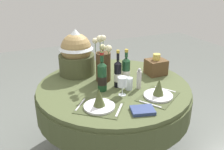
{
  "coord_description": "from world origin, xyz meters",
  "views": [
    {
      "loc": [
        -0.83,
        -1.84,
        1.69
      ],
      "look_at": [
        0.0,
        0.03,
        0.82
      ],
      "focal_mm": 38.83,
      "sensor_mm": 36.0,
      "label": 1
    }
  ],
  "objects_px": {
    "wine_bottle_rear": "(126,71)",
    "pepper_mill": "(139,79)",
    "dining_table": "(113,99)",
    "wine_glass_left": "(122,82)",
    "place_setting_right": "(158,92)",
    "wine_bottle_left": "(102,76)",
    "place_setting_left": "(99,102)",
    "flower_vase": "(103,63)",
    "book_on_table": "(142,110)",
    "tumbler_near_right": "(129,84)",
    "woven_basket_side_right": "(156,66)",
    "wine_bottle_centre": "(118,74)",
    "gift_tub_back_left": "(76,51)"
  },
  "relations": [
    {
      "from": "place_setting_left",
      "to": "pepper_mill",
      "type": "distance_m",
      "value": 0.48
    },
    {
      "from": "wine_bottle_rear",
      "to": "gift_tub_back_left",
      "type": "bearing_deg",
      "value": 128.91
    },
    {
      "from": "dining_table",
      "to": "woven_basket_side_right",
      "type": "bearing_deg",
      "value": 6.13
    },
    {
      "from": "flower_vase",
      "to": "pepper_mill",
      "type": "xyz_separation_m",
      "value": [
        0.22,
        -0.29,
        -0.08
      ]
    },
    {
      "from": "woven_basket_side_right",
      "to": "tumbler_near_right",
      "type": "bearing_deg",
      "value": -153.99
    },
    {
      "from": "book_on_table",
      "to": "woven_basket_side_right",
      "type": "relative_size",
      "value": 0.81
    },
    {
      "from": "place_setting_left",
      "to": "wine_bottle_left",
      "type": "bearing_deg",
      "value": 63.61
    },
    {
      "from": "place_setting_right",
      "to": "wine_bottle_rear",
      "type": "distance_m",
      "value": 0.38
    },
    {
      "from": "place_setting_right",
      "to": "wine_bottle_rear",
      "type": "xyz_separation_m",
      "value": [
        -0.13,
        0.34,
        0.08
      ]
    },
    {
      "from": "wine_bottle_left",
      "to": "pepper_mill",
      "type": "height_order",
      "value": "wine_bottle_left"
    },
    {
      "from": "book_on_table",
      "to": "pepper_mill",
      "type": "bearing_deg",
      "value": 79.13
    },
    {
      "from": "wine_bottle_left",
      "to": "place_setting_left",
      "type": "bearing_deg",
      "value": -116.39
    },
    {
      "from": "wine_bottle_left",
      "to": "pepper_mill",
      "type": "bearing_deg",
      "value": -16.72
    },
    {
      "from": "tumbler_near_right",
      "to": "gift_tub_back_left",
      "type": "bearing_deg",
      "value": 119.76
    },
    {
      "from": "wine_bottle_left",
      "to": "woven_basket_side_right",
      "type": "distance_m",
      "value": 0.64
    },
    {
      "from": "woven_basket_side_right",
      "to": "wine_glass_left",
      "type": "bearing_deg",
      "value": -151.83
    },
    {
      "from": "wine_bottle_centre",
      "to": "wine_glass_left",
      "type": "relative_size",
      "value": 2.09
    },
    {
      "from": "wine_bottle_centre",
      "to": "woven_basket_side_right",
      "type": "height_order",
      "value": "wine_bottle_centre"
    },
    {
      "from": "flower_vase",
      "to": "woven_basket_side_right",
      "type": "relative_size",
      "value": 2.14
    },
    {
      "from": "place_setting_left",
      "to": "wine_bottle_left",
      "type": "relative_size",
      "value": 1.22
    },
    {
      "from": "wine_bottle_rear",
      "to": "pepper_mill",
      "type": "distance_m",
      "value": 0.16
    },
    {
      "from": "wine_glass_left",
      "to": "gift_tub_back_left",
      "type": "bearing_deg",
      "value": 108.66
    },
    {
      "from": "dining_table",
      "to": "wine_glass_left",
      "type": "relative_size",
      "value": 8.65
    },
    {
      "from": "place_setting_right",
      "to": "flower_vase",
      "type": "distance_m",
      "value": 0.59
    },
    {
      "from": "dining_table",
      "to": "gift_tub_back_left",
      "type": "height_order",
      "value": "gift_tub_back_left"
    },
    {
      "from": "wine_glass_left",
      "to": "gift_tub_back_left",
      "type": "xyz_separation_m",
      "value": [
        -0.21,
        0.61,
        0.12
      ]
    },
    {
      "from": "place_setting_left",
      "to": "dining_table",
      "type": "bearing_deg",
      "value": 51.13
    },
    {
      "from": "dining_table",
      "to": "place_setting_left",
      "type": "bearing_deg",
      "value": -128.87
    },
    {
      "from": "dining_table",
      "to": "tumbler_near_right",
      "type": "height_order",
      "value": "tumbler_near_right"
    },
    {
      "from": "dining_table",
      "to": "wine_bottle_rear",
      "type": "xyz_separation_m",
      "value": [
        0.11,
        -0.03,
        0.28
      ]
    },
    {
      "from": "book_on_table",
      "to": "place_setting_right",
      "type": "bearing_deg",
      "value": 47.21
    },
    {
      "from": "pepper_mill",
      "to": "wine_glass_left",
      "type": "bearing_deg",
      "value": -163.61
    },
    {
      "from": "wine_bottle_rear",
      "to": "tumbler_near_right",
      "type": "xyz_separation_m",
      "value": [
        -0.03,
        -0.12,
        -0.07
      ]
    },
    {
      "from": "book_on_table",
      "to": "gift_tub_back_left",
      "type": "xyz_separation_m",
      "value": [
        -0.22,
        0.92,
        0.22
      ]
    },
    {
      "from": "flower_vase",
      "to": "book_on_table",
      "type": "height_order",
      "value": "flower_vase"
    },
    {
      "from": "place_setting_right",
      "to": "gift_tub_back_left",
      "type": "distance_m",
      "value": 0.91
    },
    {
      "from": "dining_table",
      "to": "book_on_table",
      "type": "relative_size",
      "value": 8.28
    },
    {
      "from": "wine_bottle_centre",
      "to": "tumbler_near_right",
      "type": "distance_m",
      "value": 0.13
    },
    {
      "from": "place_setting_left",
      "to": "flower_vase",
      "type": "distance_m",
      "value": 0.53
    },
    {
      "from": "tumbler_near_right",
      "to": "wine_glass_left",
      "type": "bearing_deg",
      "value": -144.01
    },
    {
      "from": "wine_bottle_left",
      "to": "pepper_mill",
      "type": "distance_m",
      "value": 0.33
    },
    {
      "from": "dining_table",
      "to": "gift_tub_back_left",
      "type": "relative_size",
      "value": 3.1
    },
    {
      "from": "wine_glass_left",
      "to": "book_on_table",
      "type": "height_order",
      "value": "wine_glass_left"
    },
    {
      "from": "wine_bottle_centre",
      "to": "wine_glass_left",
      "type": "bearing_deg",
      "value": -101.96
    },
    {
      "from": "dining_table",
      "to": "wine_bottle_left",
      "type": "height_order",
      "value": "wine_bottle_left"
    },
    {
      "from": "wine_bottle_centre",
      "to": "woven_basket_side_right",
      "type": "xyz_separation_m",
      "value": [
        0.48,
        0.11,
        -0.04
      ]
    },
    {
      "from": "wine_bottle_left",
      "to": "woven_basket_side_right",
      "type": "height_order",
      "value": "wine_bottle_left"
    },
    {
      "from": "flower_vase",
      "to": "place_setting_left",
      "type": "bearing_deg",
      "value": -115.59
    },
    {
      "from": "wine_bottle_centre",
      "to": "wine_bottle_rear",
      "type": "height_order",
      "value": "wine_bottle_centre"
    },
    {
      "from": "book_on_table",
      "to": "woven_basket_side_right",
      "type": "bearing_deg",
      "value": 64.39
    }
  ]
}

